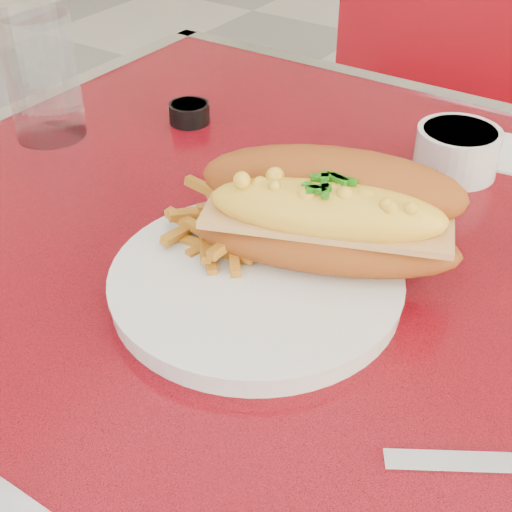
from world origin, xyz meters
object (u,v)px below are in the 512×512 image
Objects in this scene: dinner_plate at (256,282)px; gravy_ramekin at (457,150)px; sauce_cup_left at (189,112)px; mac_hoagie at (328,212)px; diner_table at (399,385)px; fork at (332,267)px; water_tumbler at (42,77)px.

dinner_plate is 0.32m from gravy_ramekin.
gravy_ramekin reaches higher than sauce_cup_left.
mac_hoagie is (0.04, 0.06, 0.05)m from dinner_plate.
mac_hoagie is 0.25m from gravy_ramekin.
mac_hoagie is at bearing -142.39° from diner_table.
mac_hoagie reaches higher than diner_table.
diner_table is at bearing 16.37° from mac_hoagie.
water_tumbler reaches higher than fork.
diner_table is at bearing -77.88° from gravy_ramekin.
mac_hoagie is at bearing 61.00° from dinner_plate.
sauce_cup_left is at bearing -168.79° from gravy_ramekin.
fork is (-0.06, -0.07, 0.18)m from diner_table.
fork is (0.05, 0.05, 0.01)m from dinner_plate.
dinner_plate reaches higher than diner_table.
sauce_cup_left reaches higher than diner_table.
dinner_plate is 1.97× the size of water_tumbler.
fork is 1.40× the size of gravy_ramekin.
gravy_ramekin is 1.61× the size of sauce_cup_left.
sauce_cup_left is (-0.31, 0.18, -0.05)m from mac_hoagie.
dinner_plate is at bearing -101.98° from gravy_ramekin.
sauce_cup_left reaches higher than dinner_plate.
sauce_cup_left is at bearing 127.86° from mac_hoagie.
dinner_plate is 0.42m from water_tumbler.
diner_table is 8.00× the size of fork.
diner_table is at bearing -18.53° from sauce_cup_left.
mac_hoagie is 0.43m from water_tumbler.
fork is 0.27m from gravy_ramekin.
gravy_ramekin is 0.72× the size of water_tumbler.
sauce_cup_left is (-0.32, 0.20, -0.00)m from fork.
mac_hoagie reaches higher than gravy_ramekin.
mac_hoagie reaches higher than fork.
water_tumbler is at bearing 162.96° from dinner_plate.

